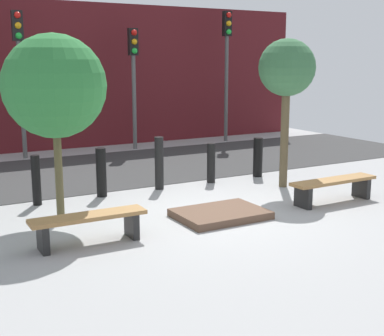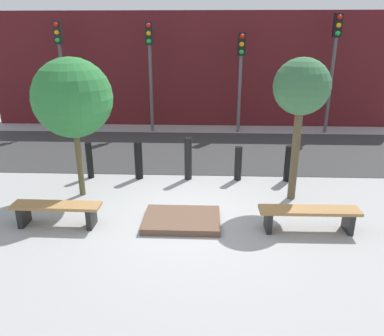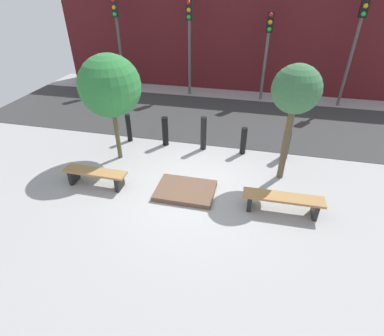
{
  "view_description": "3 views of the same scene",
  "coord_description": "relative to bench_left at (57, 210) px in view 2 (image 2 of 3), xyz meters",
  "views": [
    {
      "loc": [
        -4.72,
        -7.58,
        2.63
      ],
      "look_at": [
        -0.26,
        0.34,
        0.8
      ],
      "focal_mm": 50.0,
      "sensor_mm": 36.0,
      "label": 1
    },
    {
      "loc": [
        0.48,
        -6.72,
        3.49
      ],
      "look_at": [
        0.18,
        0.29,
        0.98
      ],
      "focal_mm": 35.0,
      "sensor_mm": 36.0,
      "label": 2
    },
    {
      "loc": [
        1.53,
        -6.13,
        4.76
      ],
      "look_at": [
        0.12,
        0.06,
        0.62
      ],
      "focal_mm": 28.0,
      "sensor_mm": 36.0,
      "label": 3
    }
  ],
  "objects": [
    {
      "name": "ground_plane",
      "position": [
        2.38,
        0.38,
        -0.32
      ],
      "size": [
        18.0,
        18.0,
        0.0
      ],
      "primitive_type": "plane",
      "color": "#9A9A9A"
    },
    {
      "name": "road_strip",
      "position": [
        2.38,
        5.06,
        -0.32
      ],
      "size": [
        18.0,
        4.48,
        0.01
      ],
      "primitive_type": "cube",
      "color": "#333333",
      "rests_on": "ground"
    },
    {
      "name": "building_facade",
      "position": [
        2.38,
        8.85,
        1.85
      ],
      "size": [
        16.2,
        0.5,
        4.33
      ],
      "primitive_type": "cube",
      "color": "#511419",
      "rests_on": "ground"
    },
    {
      "name": "bench_left",
      "position": [
        0.0,
        0.0,
        0.0
      ],
      "size": [
        1.69,
        0.41,
        0.45
      ],
      "rotation": [
        0.0,
        0.0,
        -0.01
      ],
      "color": "black",
      "rests_on": "ground"
    },
    {
      "name": "bench_right",
      "position": [
        4.77,
        0.0,
        0.0
      ],
      "size": [
        1.85,
        0.41,
        0.45
      ],
      "rotation": [
        0.0,
        0.0,
        0.01
      ],
      "color": "black",
      "rests_on": "ground"
    },
    {
      "name": "planter_bed",
      "position": [
        2.38,
        0.2,
        -0.26
      ],
      "size": [
        1.49,
        1.08,
        0.13
      ],
      "primitive_type": "cube",
      "color": "brown",
      "rests_on": "ground"
    },
    {
      "name": "tree_behind_left_bench",
      "position": [
        0.0,
        1.48,
        1.89
      ],
      "size": [
        1.69,
        1.69,
        3.07
      ],
      "color": "brown",
      "rests_on": "ground"
    },
    {
      "name": "tree_behind_right_bench",
      "position": [
        4.77,
        1.48,
        2.11
      ],
      "size": [
        1.17,
        1.17,
        3.07
      ],
      "color": "brown",
      "rests_on": "ground"
    },
    {
      "name": "bollard_far_left",
      "position": [
        -0.13,
        2.57,
        0.14
      ],
      "size": [
        0.16,
        0.16,
        0.93
      ],
      "primitive_type": "cylinder",
      "color": "black",
      "rests_on": "ground"
    },
    {
      "name": "bollard_left",
      "position": [
        1.13,
        2.57,
        0.16
      ],
      "size": [
        0.2,
        0.2,
        0.96
      ],
      "primitive_type": "cylinder",
      "color": "black",
      "rests_on": "ground"
    },
    {
      "name": "bollard_center",
      "position": [
        2.38,
        2.57,
        0.22
      ],
      "size": [
        0.18,
        0.18,
        1.09
      ],
      "primitive_type": "cylinder",
      "color": "black",
      "rests_on": "ground"
    },
    {
      "name": "bollard_right",
      "position": [
        3.64,
        2.57,
        0.11
      ],
      "size": [
        0.18,
        0.18,
        0.87
      ],
      "primitive_type": "cylinder",
      "color": "black",
      "rests_on": "ground"
    },
    {
      "name": "bollard_far_right",
      "position": [
        4.9,
        2.57,
        0.13
      ],
      "size": [
        0.22,
        0.22,
        0.9
      ],
      "primitive_type": "cylinder",
      "color": "black",
      "rests_on": "ground"
    },
    {
      "name": "traffic_light_west",
      "position": [
        -2.51,
        7.58,
        2.39
      ],
      "size": [
        0.28,
        0.27,
        3.94
      ],
      "color": "#4B4B4B",
      "rests_on": "ground"
    },
    {
      "name": "traffic_light_mid_west",
      "position": [
        0.75,
        7.58,
        2.37
      ],
      "size": [
        0.28,
        0.27,
        3.91
      ],
      "color": "#515151",
      "rests_on": "ground"
    },
    {
      "name": "traffic_light_mid_east",
      "position": [
        4.02,
        7.58,
        2.14
      ],
      "size": [
        0.28,
        0.27,
        3.55
      ],
      "color": "#565656",
      "rests_on": "ground"
    },
    {
      "name": "traffic_light_east",
      "position": [
        7.28,
        7.59,
        2.53
      ],
      "size": [
        0.28,
        0.27,
        4.17
      ],
      "color": "#4C4C4C",
      "rests_on": "ground"
    }
  ]
}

